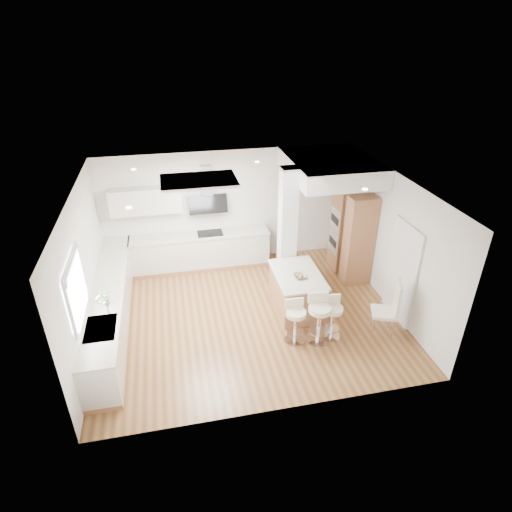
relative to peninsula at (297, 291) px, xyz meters
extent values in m
plane|color=#8D5F34|center=(-1.03, -0.04, -0.43)|extent=(6.00, 6.00, 0.00)
cube|color=white|center=(-1.03, -0.04, -0.43)|extent=(6.00, 5.00, 0.02)
cube|color=silver|center=(-1.03, 2.46, 0.97)|extent=(6.00, 0.04, 2.80)
cube|color=silver|center=(-4.03, -0.04, 0.97)|extent=(0.04, 5.00, 2.80)
cube|color=silver|center=(1.97, -0.04, 0.97)|extent=(0.04, 5.00, 2.80)
cube|color=silver|center=(-1.83, 0.56, 2.34)|extent=(1.40, 0.95, 0.05)
cube|color=silver|center=(-1.83, 0.56, 2.33)|extent=(1.25, 0.80, 0.03)
cylinder|color=beige|center=(-3.03, 1.46, 2.35)|extent=(0.10, 0.10, 0.02)
cylinder|color=beige|center=(-3.03, -0.54, 2.35)|extent=(0.10, 0.10, 0.02)
cylinder|color=beige|center=(-0.53, 1.46, 2.35)|extent=(0.10, 0.10, 0.02)
cylinder|color=beige|center=(0.97, 0.96, 2.35)|extent=(0.10, 0.10, 0.02)
cylinder|color=beige|center=(0.97, -0.54, 2.35)|extent=(0.10, 0.10, 0.02)
cube|color=white|center=(-3.99, -0.94, 1.22)|extent=(0.03, 1.15, 0.95)
cube|color=silver|center=(-3.98, -0.94, 1.72)|extent=(0.04, 1.28, 0.06)
cube|color=silver|center=(-3.98, -0.94, 0.71)|extent=(0.04, 1.28, 0.06)
cube|color=silver|center=(-3.98, -1.55, 1.22)|extent=(0.04, 0.06, 0.95)
cube|color=silver|center=(-3.98, -0.33, 1.22)|extent=(0.04, 0.06, 0.95)
cube|color=#AAACB2|center=(-3.97, -0.94, 1.65)|extent=(0.03, 1.18, 0.14)
cube|color=#4F463E|center=(1.95, -0.64, 0.57)|extent=(0.02, 0.90, 2.00)
cube|color=silver|center=(1.94, -0.64, 0.57)|extent=(0.05, 1.00, 2.10)
cube|color=#A66F47|center=(-3.73, 0.21, -0.38)|extent=(0.60, 4.50, 0.10)
cube|color=beige|center=(-3.73, 0.21, 0.05)|extent=(0.60, 4.50, 0.76)
cube|color=beige|center=(-3.73, 0.21, 0.45)|extent=(0.63, 4.50, 0.04)
cube|color=#B3B3B8|center=(-3.73, -1.04, 0.46)|extent=(0.50, 0.75, 0.02)
cube|color=#B3B3B8|center=(-3.73, -1.22, 0.41)|extent=(0.40, 0.34, 0.10)
cube|color=#B3B3B8|center=(-3.73, -0.86, 0.41)|extent=(0.40, 0.34, 0.10)
cylinder|color=white|center=(-3.61, -0.74, 0.65)|extent=(0.02, 0.02, 0.36)
torus|color=white|center=(-3.68, -0.74, 0.83)|extent=(0.18, 0.02, 0.18)
imported|color=#4C8A46|center=(-3.68, -0.39, 0.63)|extent=(0.17, 0.12, 0.33)
cube|color=#A66F47|center=(-1.78, 2.16, -0.38)|extent=(3.30, 0.60, 0.10)
cube|color=beige|center=(-1.78, 2.16, 0.05)|extent=(3.30, 0.60, 0.76)
cube|color=beige|center=(-1.78, 2.16, 0.45)|extent=(3.33, 0.63, 0.04)
cube|color=black|center=(-1.53, 2.16, 0.47)|extent=(0.60, 0.40, 0.01)
cube|color=beige|center=(-2.93, 2.29, 1.37)|extent=(1.60, 0.34, 0.60)
cube|color=#B3B3B8|center=(-1.53, 2.36, 1.72)|extent=(0.25, 0.18, 0.70)
cube|color=black|center=(-1.53, 2.28, 1.17)|extent=(0.90, 0.26, 0.44)
cube|color=silver|center=(0.02, 0.91, 0.97)|extent=(0.35, 0.35, 2.80)
cube|color=white|center=(1.07, 1.36, 2.17)|extent=(1.78, 2.20, 0.40)
cube|color=#A66F47|center=(1.65, 1.46, 0.62)|extent=(0.62, 0.62, 2.10)
cube|color=#A66F47|center=(1.65, 0.76, 0.62)|extent=(0.62, 0.40, 2.10)
cube|color=#B3B3B8|center=(1.34, 1.46, 0.87)|extent=(0.02, 0.55, 0.55)
cube|color=#B3B3B8|center=(1.34, 1.46, 0.29)|extent=(0.02, 0.55, 0.55)
cube|color=black|center=(1.33, 1.46, 0.87)|extent=(0.01, 0.45, 0.18)
cube|color=black|center=(1.33, 1.46, 0.29)|extent=(0.01, 0.45, 0.18)
cube|color=#A66F47|center=(0.00, 0.00, -0.02)|extent=(0.87, 1.34, 0.82)
cube|color=beige|center=(0.00, 0.00, 0.41)|extent=(0.94, 1.42, 0.04)
imported|color=gray|center=(0.00, -0.14, 0.46)|extent=(0.25, 0.25, 0.06)
sphere|color=#C86617|center=(0.04, -0.14, 0.46)|extent=(0.07, 0.07, 0.07)
sphere|color=#C86617|center=(-0.04, -0.12, 0.46)|extent=(0.07, 0.07, 0.07)
sphere|color=olive|center=(0.00, -0.18, 0.46)|extent=(0.07, 0.07, 0.07)
cylinder|color=white|center=(-0.33, -1.01, -0.42)|extent=(0.41, 0.41, 0.03)
cylinder|color=white|center=(-0.33, -1.01, -0.12)|extent=(0.07, 0.07, 0.58)
cylinder|color=white|center=(-0.33, -1.01, -0.24)|extent=(0.32, 0.32, 0.01)
cylinder|color=beige|center=(-0.33, -1.01, 0.21)|extent=(0.40, 0.40, 0.09)
cube|color=beige|center=(-0.32, -0.86, 0.35)|extent=(0.34, 0.06, 0.20)
cylinder|color=white|center=(0.11, -1.08, -0.42)|extent=(0.48, 0.48, 0.03)
cylinder|color=white|center=(0.11, -1.08, -0.08)|extent=(0.08, 0.08, 0.66)
cylinder|color=white|center=(0.11, -1.08, -0.21)|extent=(0.37, 0.37, 0.02)
cylinder|color=beige|center=(0.11, -1.08, 0.29)|extent=(0.46, 0.46, 0.10)
cube|color=beige|center=(0.12, -0.92, 0.44)|extent=(0.39, 0.08, 0.22)
cylinder|color=white|center=(0.39, -1.03, -0.42)|extent=(0.42, 0.42, 0.03)
cylinder|color=white|center=(0.39, -1.03, -0.12)|extent=(0.07, 0.07, 0.58)
cylinder|color=white|center=(0.39, -1.03, -0.24)|extent=(0.33, 0.33, 0.01)
cylinder|color=beige|center=(0.39, -1.03, 0.21)|extent=(0.40, 0.40, 0.09)
cube|color=beige|center=(0.40, -0.88, 0.34)|extent=(0.34, 0.07, 0.20)
cube|color=beige|center=(1.40, -1.11, 0.04)|extent=(0.59, 0.59, 0.06)
cube|color=beige|center=(1.59, -1.18, 0.38)|extent=(0.20, 0.42, 0.73)
cylinder|color=#A66F47|center=(1.16, -1.22, -0.21)|extent=(0.05, 0.05, 0.45)
cylinder|color=#A66F47|center=(1.29, -0.87, -0.21)|extent=(0.05, 0.05, 0.45)
cylinder|color=#A66F47|center=(1.50, -1.35, -0.21)|extent=(0.05, 0.05, 0.45)
cylinder|color=#A66F47|center=(1.63, -1.01, -0.21)|extent=(0.05, 0.05, 0.45)
camera|label=1|loc=(-2.37, -7.08, 4.95)|focal=30.00mm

